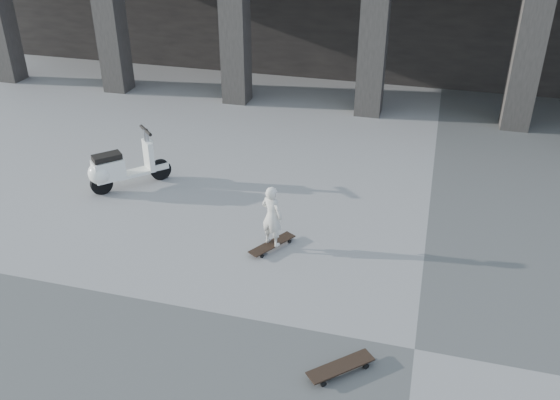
% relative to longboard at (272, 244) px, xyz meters
% --- Properties ---
extents(ground, '(90.00, 90.00, 0.00)m').
position_rel_longboard_xyz_m(ground, '(2.47, -1.81, -0.07)').
color(ground, '#4C4C4A').
rests_on(ground, ground).
extents(longboard, '(0.64, 0.88, 0.09)m').
position_rel_longboard_xyz_m(longboard, '(0.00, 0.00, 0.00)').
color(longboard, black).
rests_on(longboard, ground).
extents(skateboard_spare, '(0.81, 0.78, 0.11)m').
position_rel_longboard_xyz_m(skateboard_spare, '(1.59, -2.46, 0.01)').
color(skateboard_spare, black).
rests_on(skateboard_spare, ground).
extents(child, '(0.46, 0.38, 1.06)m').
position_rel_longboard_xyz_m(child, '(-0.00, -0.00, 0.55)').
color(child, silver).
rests_on(child, longboard).
extents(scooter, '(1.24, 1.29, 1.14)m').
position_rel_longboard_xyz_m(scooter, '(-3.49, 1.20, 0.38)').
color(scooter, black).
rests_on(scooter, ground).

